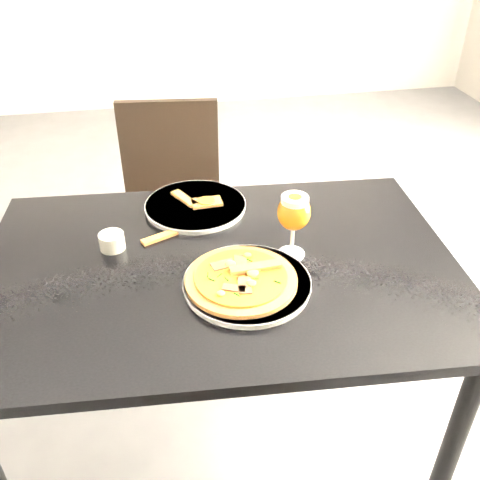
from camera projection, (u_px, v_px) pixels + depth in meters
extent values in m
plane|color=#505052|center=(250.00, 377.00, 2.01)|extent=(6.00, 6.00, 0.00)
cube|color=black|center=(220.00, 268.00, 1.36)|extent=(1.25, 0.88, 0.03)
cylinder|color=black|center=(449.00, 454.00, 1.34)|extent=(0.05, 0.05, 0.72)
cylinder|color=black|center=(54.00, 307.00, 1.79)|extent=(0.05, 0.05, 0.72)
cylinder|color=black|center=(366.00, 284.00, 1.90)|extent=(0.05, 0.05, 0.72)
cube|color=black|center=(172.00, 226.00, 2.08)|extent=(0.45, 0.45, 0.04)
cylinder|color=black|center=(133.00, 300.00, 2.06)|extent=(0.03, 0.03, 0.41)
cylinder|color=black|center=(217.00, 296.00, 2.08)|extent=(0.03, 0.03, 0.41)
cylinder|color=black|center=(140.00, 251.00, 2.33)|extent=(0.03, 0.03, 0.41)
cylinder|color=black|center=(214.00, 248.00, 2.35)|extent=(0.03, 0.03, 0.41)
cube|color=black|center=(170.00, 150.00, 2.10)|extent=(0.38, 0.07, 0.40)
cylinder|color=white|center=(247.00, 284.00, 1.27)|extent=(0.40, 0.40, 0.02)
cylinder|color=brown|center=(241.00, 280.00, 1.26)|extent=(0.27, 0.27, 0.01)
cylinder|color=#C95710|center=(241.00, 277.00, 1.25)|extent=(0.22, 0.22, 0.01)
cube|color=#503622|center=(253.00, 274.00, 1.25)|extent=(0.05, 0.03, 0.00)
cube|color=#503622|center=(237.00, 263.00, 1.29)|extent=(0.03, 0.05, 0.00)
cube|color=#503622|center=(213.00, 278.00, 1.24)|extent=(0.05, 0.03, 0.00)
cube|color=#503622|center=(243.00, 283.00, 1.23)|extent=(0.03, 0.05, 0.00)
ellipsoid|color=#D2D144|center=(247.00, 271.00, 1.26)|extent=(0.02, 0.02, 0.01)
ellipsoid|color=#D2D144|center=(244.00, 258.00, 1.30)|extent=(0.02, 0.02, 0.01)
ellipsoid|color=#D2D144|center=(236.00, 271.00, 1.26)|extent=(0.02, 0.02, 0.01)
ellipsoid|color=#D2D144|center=(213.00, 273.00, 1.25)|extent=(0.02, 0.02, 0.01)
ellipsoid|color=#D2D144|center=(235.00, 278.00, 1.24)|extent=(0.02, 0.02, 0.01)
ellipsoid|color=#D2D144|center=(238.00, 293.00, 1.19)|extent=(0.02, 0.02, 0.01)
ellipsoid|color=#D2D144|center=(246.00, 278.00, 1.24)|extent=(0.02, 0.02, 0.01)
ellipsoid|color=#D2D144|center=(269.00, 276.00, 1.24)|extent=(0.02, 0.02, 0.01)
cube|color=#17470C|center=(242.00, 272.00, 1.26)|extent=(0.01, 0.02, 0.00)
cube|color=#17470C|center=(235.00, 265.00, 1.28)|extent=(0.01, 0.02, 0.00)
cube|color=#17470C|center=(219.00, 264.00, 1.29)|extent=(0.01, 0.02, 0.00)
cube|color=#17470C|center=(229.00, 274.00, 1.25)|extent=(0.02, 0.01, 0.00)
cube|color=#17470C|center=(218.00, 281.00, 1.23)|extent=(0.02, 0.01, 0.00)
cube|color=#17470C|center=(237.00, 278.00, 1.24)|extent=(0.02, 0.01, 0.00)
cube|color=#17470C|center=(238.00, 287.00, 1.21)|extent=(0.01, 0.02, 0.00)
cube|color=#17470C|center=(252.00, 294.00, 1.19)|extent=(0.01, 0.02, 0.00)
cube|color=#17470C|center=(250.00, 280.00, 1.23)|extent=(0.01, 0.02, 0.00)
cube|color=#17470C|center=(265.00, 278.00, 1.24)|extent=(0.02, 0.01, 0.00)
cube|color=#17470C|center=(247.00, 274.00, 1.25)|extent=(0.02, 0.01, 0.00)
cube|color=#17470C|center=(253.00, 267.00, 1.28)|extent=(0.02, 0.01, 0.00)
cube|color=brown|center=(258.00, 270.00, 1.26)|extent=(0.12, 0.03, 0.01)
cylinder|color=white|center=(195.00, 206.00, 1.57)|extent=(0.37, 0.37, 0.02)
cube|color=brown|center=(184.00, 198.00, 1.58)|extent=(0.07, 0.11, 0.01)
cube|color=brown|center=(207.00, 202.00, 1.56)|extent=(0.09, 0.06, 0.01)
cylinder|color=#C95710|center=(206.00, 201.00, 1.56)|extent=(0.05, 0.05, 0.00)
cube|color=brown|center=(160.00, 237.00, 1.44)|extent=(0.11, 0.07, 0.01)
cylinder|color=#B9B8A6|center=(112.00, 241.00, 1.39)|extent=(0.07, 0.07, 0.04)
cylinder|color=yellow|center=(111.00, 236.00, 1.38)|extent=(0.06, 0.06, 0.01)
cylinder|color=silver|center=(291.00, 254.00, 1.38)|extent=(0.07, 0.07, 0.00)
cylinder|color=silver|center=(292.00, 241.00, 1.35)|extent=(0.01, 0.01, 0.07)
ellipsoid|color=#9E530F|center=(294.00, 212.00, 1.31)|extent=(0.08, 0.08, 0.10)
cylinder|color=white|center=(295.00, 200.00, 1.29)|extent=(0.07, 0.07, 0.02)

